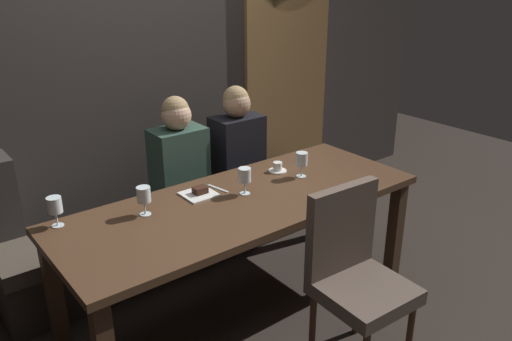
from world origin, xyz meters
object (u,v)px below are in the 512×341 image
banquette_bench (185,231)px  wine_glass_end_left (55,206)px  espresso_cup (278,168)px  chair_near_side (354,268)px  wine_glass_near_right (144,196)px  diner_redhead (179,155)px  wine_glass_center_back (245,176)px  dessert_plate (199,193)px  dining_table (242,213)px  diner_bearded (237,142)px  fork_on_table (218,188)px  wine_glass_end_right (302,160)px

banquette_bench → wine_glass_end_left: 1.20m
banquette_bench → espresso_cup: espresso_cup is taller
chair_near_side → wine_glass_near_right: chair_near_side is taller
diner_redhead → wine_glass_center_back: 0.66m
espresso_cup → wine_glass_near_right: bearing=-178.0°
banquette_bench → dessert_plate: 0.74m
diner_redhead → wine_glass_near_right: (-0.53, -0.54, 0.04)m
wine_glass_center_back → espresso_cup: size_ratio=1.37×
dining_table → wine_glass_near_right: bearing=162.5°
banquette_bench → diner_bearded: diner_bearded is taller
dining_table → dessert_plate: (-0.16, 0.21, 0.10)m
wine_glass_center_back → espresso_cup: wine_glass_center_back is taller
banquette_bench → fork_on_table: fork_on_table is taller
dining_table → dessert_plate: 0.28m
chair_near_side → diner_redhead: (-0.19, 1.43, 0.25)m
wine_glass_end_left → wine_glass_end_right: same height
chair_near_side → diner_bearded: 1.45m
chair_near_side → fork_on_table: 0.97m
wine_glass_near_right → fork_on_table: size_ratio=0.96×
wine_glass_end_right → banquette_bench: bearing=127.6°
banquette_bench → espresso_cup: (0.45, -0.50, 0.54)m
chair_near_side → dessert_plate: size_ratio=5.16×
banquette_bench → diner_bearded: bearing=-2.7°
dining_table → chair_near_side: (0.18, -0.72, -0.09)m
wine_glass_end_left → wine_glass_near_right: bearing=-21.4°
dessert_plate → fork_on_table: bearing=1.4°
diner_redhead → dining_table: bearing=-89.2°
dining_table → wine_glass_near_right: 0.60m
dining_table → diner_bearded: (0.46, 0.68, 0.16)m
diner_redhead → wine_glass_end_right: bearing=-52.2°
wine_glass_near_right → wine_glass_end_right: 1.05m
banquette_bench → wine_glass_center_back: bearing=-84.9°
wine_glass_center_back → wine_glass_near_right: size_ratio=1.00×
wine_glass_center_back → wine_glass_near_right: (-0.60, 0.12, -0.00)m
banquette_bench → chair_near_side: (0.18, -1.42, 0.33)m
fork_on_table → banquette_bench: bearing=75.9°
wine_glass_end_left → dessert_plate: 0.81m
wine_glass_near_right → fork_on_table: bearing=4.4°
banquette_bench → wine_glass_end_right: bearing=-52.4°
espresso_cup → fork_on_table: 0.47m
espresso_cup → fork_on_table: (-0.47, 0.00, -0.02)m
wine_glass_near_right → espresso_cup: wine_glass_near_right is taller
diner_redhead → wine_glass_end_left: diner_redhead is taller
diner_redhead → wine_glass_end_right: size_ratio=4.68×
diner_redhead → wine_glass_near_right: size_ratio=4.68×
chair_near_side → wine_glass_end_left: bearing=137.3°
chair_near_side → espresso_cup: size_ratio=8.17×
diner_bearded → espresso_cup: bearing=-92.0°
wine_glass_end_right → dessert_plate: (-0.67, 0.16, -0.10)m
diner_redhead → fork_on_table: size_ratio=4.52×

